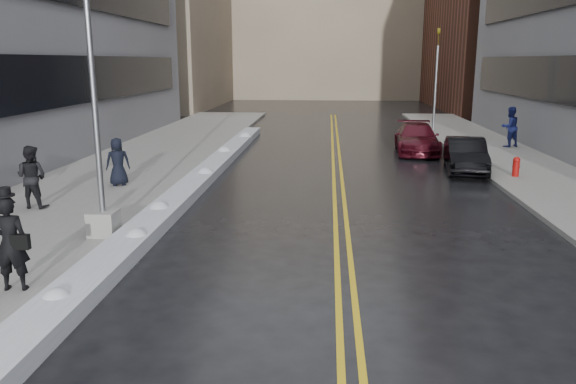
% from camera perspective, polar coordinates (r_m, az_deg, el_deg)
% --- Properties ---
extents(ground, '(160.00, 160.00, 0.00)m').
position_cam_1_polar(ground, '(11.76, -6.59, -8.33)').
color(ground, black).
rests_on(ground, ground).
extents(sidewalk_west, '(5.50, 50.00, 0.15)m').
position_cam_1_polar(sidewalk_west, '(22.58, -16.36, 1.90)').
color(sidewalk_west, gray).
rests_on(sidewalk_west, ground).
extents(sidewalk_east, '(4.00, 50.00, 0.15)m').
position_cam_1_polar(sidewalk_east, '(22.59, 24.47, 1.24)').
color(sidewalk_east, gray).
rests_on(sidewalk_east, ground).
extents(lane_line_left, '(0.12, 50.00, 0.01)m').
position_cam_1_polar(lane_line_left, '(21.18, 4.67, 1.48)').
color(lane_line_left, gold).
rests_on(lane_line_left, ground).
extents(lane_line_right, '(0.12, 50.00, 0.01)m').
position_cam_1_polar(lane_line_right, '(21.19, 5.48, 1.46)').
color(lane_line_right, gold).
rests_on(lane_line_right, ground).
extents(snow_ridge, '(0.90, 30.00, 0.34)m').
position_cam_1_polar(snow_ridge, '(19.72, -9.36, 0.96)').
color(snow_ridge, silver).
rests_on(snow_ridge, ground).
extents(building_west_far, '(14.00, 22.00, 18.00)m').
position_cam_1_polar(building_west_far, '(57.69, -14.36, 17.51)').
color(building_west_far, gray).
rests_on(building_west_far, ground).
extents(building_far, '(36.00, 16.00, 22.00)m').
position_cam_1_polar(building_far, '(71.06, 4.22, 18.61)').
color(building_far, gray).
rests_on(building_far, ground).
extents(lamppost, '(0.65, 0.65, 7.62)m').
position_cam_1_polar(lamppost, '(13.95, -18.83, 5.24)').
color(lamppost, gray).
rests_on(lamppost, sidewalk_west).
extents(fire_hydrant, '(0.26, 0.26, 0.73)m').
position_cam_1_polar(fire_hydrant, '(22.17, 22.17, 2.50)').
color(fire_hydrant, maroon).
rests_on(fire_hydrant, sidewalk_east).
extents(traffic_signal, '(0.16, 0.20, 6.00)m').
position_cam_1_polar(traffic_signal, '(35.33, 14.82, 11.34)').
color(traffic_signal, gray).
rests_on(traffic_signal, sidewalk_east).
extents(pedestrian_fedora, '(0.71, 0.52, 1.78)m').
position_cam_1_polar(pedestrian_fedora, '(11.46, -26.37, -4.72)').
color(pedestrian_fedora, black).
rests_on(pedestrian_fedora, sidewalk_west).
extents(pedestrian_b, '(0.94, 0.77, 1.81)m').
position_cam_1_polar(pedestrian_b, '(17.66, -24.60, 1.41)').
color(pedestrian_b, black).
rests_on(pedestrian_b, sidewalk_west).
extents(pedestrian_c, '(0.94, 0.80, 1.63)m').
position_cam_1_polar(pedestrian_c, '(19.84, -16.91, 2.97)').
color(pedestrian_c, black).
rests_on(pedestrian_c, sidewalk_west).
extents(pedestrian_east, '(1.17, 1.06, 1.96)m').
position_cam_1_polar(pedestrian_east, '(29.67, 21.60, 6.17)').
color(pedestrian_east, navy).
rests_on(pedestrian_east, sidewalk_east).
extents(car_black, '(1.93, 4.23, 1.34)m').
position_cam_1_polar(car_black, '(23.08, 17.59, 3.56)').
color(car_black, black).
rests_on(car_black, ground).
extents(car_maroon, '(2.23, 4.88, 1.38)m').
position_cam_1_polar(car_maroon, '(27.44, 12.94, 5.33)').
color(car_maroon, '#400A14').
rests_on(car_maroon, ground).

